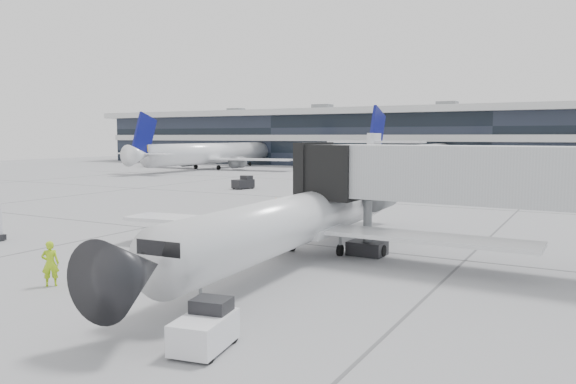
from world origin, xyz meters
The scene contains 10 objects.
ground centered at (0.00, 0.00, 0.00)m, with size 220.00×220.00×0.00m, color gray.
terminal centered at (0.00, 82.00, 5.00)m, with size 170.00×22.00×10.00m, color black.
bg_jet_left centered at (-45.00, 55.00, 0.00)m, with size 32.00×40.00×9.60m, color white, non-canonical shape.
bg_jet_center centered at (-8.00, 55.00, 0.00)m, with size 32.00×40.00×9.60m, color white, non-canonical shape.
regional_jet centered at (3.14, -2.93, 2.07)m, with size 21.02×26.23×6.06m.
jet_bridge centered at (11.84, -1.29, 4.11)m, with size 17.55×4.16×5.64m.
ramp_worker centered at (-3.32, -12.47, 0.90)m, with size 0.66×0.43×1.80m, color #A5D716.
baggage_tug centered at (5.99, -14.82, 0.59)m, with size 1.58×2.27×1.32m.
traffic_cone centered at (-9.17, 15.32, 0.26)m, with size 0.42×0.42×0.54m.
far_tug centered at (-19.12, 25.32, 0.66)m, with size 1.93×2.59×1.47m.
Camera 1 is at (15.21, -26.87, 5.87)m, focal length 35.00 mm.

